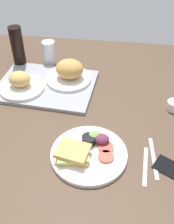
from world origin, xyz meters
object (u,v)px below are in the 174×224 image
Objects in this scene: plate_with_salad at (87,151)px; drinking_glass at (49,53)px; bread_plate_near at (21,83)px; bread_plate_far at (69,72)px; knife at (154,158)px; espresso_cup at (173,105)px; fork at (145,166)px; serving_tray at (46,85)px; soda_bottle at (18,47)px.

plate_with_salad is 66.74cm from drinking_glass.
bread_plate_near is 0.75× the size of plate_with_salad.
bread_plate_far is at bearing 108.34° from plate_with_salad.
espresso_cup is at bearing -22.97° from knife.
fork is (49.05, -62.66, -5.98)cm from drinking_glass.
serving_tray is 2.08× the size of bread_plate_far.
bread_plate_far is 1.03× the size of soda_bottle.
plate_with_salad is 1.62× the size of fork.
bread_plate_near is at bearing -155.59° from serving_tray.
bread_plate_near reaches higher than fork.
soda_bottle reaches higher than bread_plate_far.
serving_tray is at bearing 47.86° from knife.
bread_plate_far reaches higher than espresso_cup.
espresso_cup is at bearing -3.21° from bread_plate_near.
bread_plate_far is 31.76cm from soda_bottle.
drinking_glass reaches higher than fork.
soda_bottle is 1.11× the size of knife.
bread_plate_near is at bearing -70.12° from soda_bottle.
bread_plate_far is 0.79× the size of plate_with_salad.
soda_bottle is (-18.44, 17.66, 9.73)cm from serving_tray.
bread_plate_near is 66.98cm from fork.
knife is at bearing -47.97° from bread_plate_far.
bread_plate_near is 24.55cm from soda_bottle.
bread_plate_far reaches higher than fork.
soda_bottle is (-43.45, 56.42, 8.77)cm from plate_with_salad.
serving_tray is 8.04× the size of espresso_cup.
bread_plate_far is 1.14× the size of knife.
serving_tray is 2.65× the size of fork.
plate_with_salad is (14.59, -44.03, -4.04)cm from bread_plate_far.
serving_tray is 2.14× the size of soda_bottle.
serving_tray is 27.32cm from soda_bottle.
soda_bottle is (-28.86, 12.39, 4.73)cm from bread_plate_far.
bread_plate_far is at bearing -23.24° from soda_bottle.
bread_plate_far is (20.77, 9.97, 1.40)cm from bread_plate_near.
serving_tray is 46.13cm from plate_with_salad.
serving_tray is 3.61× the size of drinking_glass.
knife is (-9.42, -28.64, -1.75)cm from espresso_cup.
plate_with_salad is at bearing 86.88° from fork.
bread_plate_near is at bearing -154.36° from bread_plate_far.
drinking_glass reaches higher than bread_plate_near.
serving_tray is at bearing -153.16° from bread_plate_far.
drinking_glass is 2.22× the size of espresso_cup.
bread_plate_near is 0.96× the size of bread_plate_far.
bread_plate_far is 3.85× the size of espresso_cup.
bread_plate_near reaches higher than plate_with_salad.
drinking_glass is at bearing 130.39° from bread_plate_far.
knife is at bearing -48.42° from drinking_glass.
drinking_glass is (6.98, 26.18, 1.84)cm from bread_plate_near.
serving_tray is 2.37× the size of knife.
knife is (3.00, 4.00, 0.00)cm from fork.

